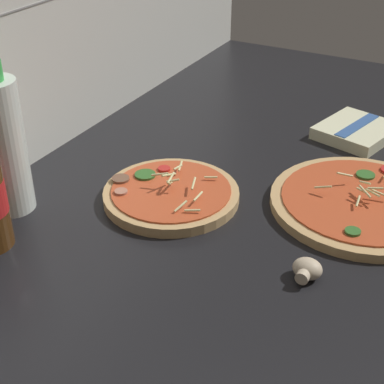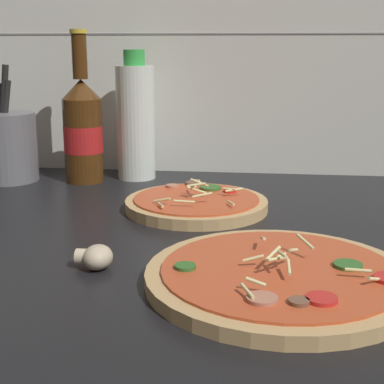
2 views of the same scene
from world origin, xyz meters
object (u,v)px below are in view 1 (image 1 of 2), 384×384
(oil_bottle, at_px, (2,145))
(mushroom_left, at_px, (307,270))
(pizza_far, at_px, (171,194))
(dish_towel, at_px, (356,131))
(pizza_near, at_px, (362,203))

(oil_bottle, bearing_deg, mushroom_left, -83.76)
(pizza_far, bearing_deg, mushroom_left, -108.64)
(oil_bottle, height_order, dish_towel, oil_bottle)
(pizza_near, xyz_separation_m, mushroom_left, (-0.21, 0.02, 0.01))
(pizza_far, bearing_deg, pizza_near, -66.71)
(pizza_far, height_order, dish_towel, pizza_far)
(pizza_near, distance_m, mushroom_left, 0.21)
(pizza_far, distance_m, mushroom_left, 0.28)
(mushroom_left, bearing_deg, dish_towel, 6.64)
(oil_bottle, bearing_deg, dish_towel, -39.09)
(oil_bottle, bearing_deg, pizza_near, -62.16)
(pizza_near, bearing_deg, oil_bottle, 117.84)
(pizza_near, distance_m, pizza_far, 0.31)
(pizza_far, xyz_separation_m, mushroom_left, (-0.09, -0.26, 0.00))
(mushroom_left, bearing_deg, pizza_far, 71.36)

